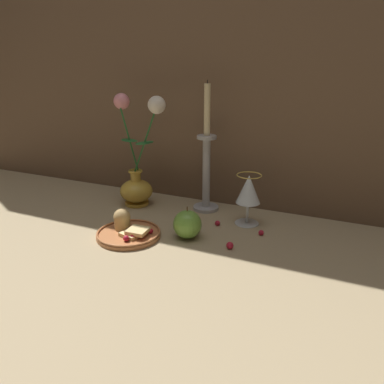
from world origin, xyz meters
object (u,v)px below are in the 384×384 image
plate_with_pastries (128,230)px  wine_glass (248,191)px  candlestick (206,166)px  apple_beside_vase (187,224)px  vase (137,171)px

plate_with_pastries → wine_glass: size_ratio=1.16×
candlestick → apple_beside_vase: 0.24m
plate_with_pastries → candlestick: size_ratio=0.43×
vase → plate_with_pastries: vase is taller
wine_glass → plate_with_pastries: bearing=-142.0°
plate_with_pastries → vase: bearing=114.8°
wine_glass → candlestick: candlestick is taller
candlestick → apple_beside_vase: (0.03, -0.21, -0.11)m
plate_with_pastries → candlestick: 0.32m
vase → wine_glass: 0.37m
wine_glass → candlestick: size_ratio=0.37×
vase → candlestick: (0.22, 0.05, 0.03)m
candlestick → vase: bearing=-166.8°
candlestick → apple_beside_vase: size_ratio=4.49×
plate_with_pastries → apple_beside_vase: 0.16m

